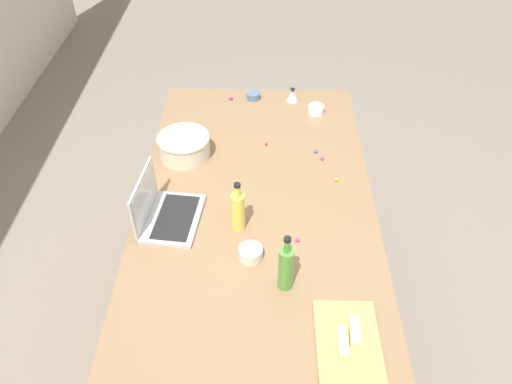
{
  "coord_description": "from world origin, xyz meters",
  "views": [
    {
      "loc": [
        -1.64,
        -0.03,
        2.43
      ],
      "look_at": [
        0.0,
        0.0,
        0.95
      ],
      "focal_mm": 35.29,
      "sensor_mm": 36.0,
      "label": 1
    }
  ],
  "objects": [
    {
      "name": "mixing_bowl_large",
      "position": [
        0.32,
        0.36,
        0.96
      ],
      "size": [
        0.26,
        0.26,
        0.11
      ],
      "color": "beige",
      "rests_on": "island_counter"
    },
    {
      "name": "butter_stick_left",
      "position": [
        -0.69,
        -0.35,
        0.94
      ],
      "size": [
        0.11,
        0.04,
        0.04
      ],
      "primitive_type": "cube",
      "rotation": [
        0.0,
        0.0,
        -0.06
      ],
      "color": "#F4E58C",
      "rests_on": "cutting_board"
    },
    {
      "name": "ramekin_small",
      "position": [
        0.86,
        0.03,
        0.92
      ],
      "size": [
        0.08,
        0.08,
        0.04
      ],
      "primitive_type": "cylinder",
      "color": "slate",
      "rests_on": "island_counter"
    },
    {
      "name": "bottle_olive",
      "position": [
        -0.47,
        -0.12,
        1.0
      ],
      "size": [
        0.06,
        0.06,
        0.26
      ],
      "color": "#4C8C38",
      "rests_on": "island_counter"
    },
    {
      "name": "island_counter",
      "position": [
        0.0,
        0.0,
        0.45
      ],
      "size": [
        1.92,
        1.05,
        0.9
      ],
      "color": "olive",
      "rests_on": "ground"
    },
    {
      "name": "candy_0",
      "position": [
        0.14,
        -0.37,
        0.91
      ],
      "size": [
        0.02,
        0.02,
        0.02
      ],
      "primitive_type": "sphere",
      "color": "yellow",
      "rests_on": "island_counter"
    },
    {
      "name": "ramekin_medium",
      "position": [
        -0.33,
        0.02,
        0.92
      ],
      "size": [
        0.1,
        0.1,
        0.05
      ],
      "primitive_type": "cylinder",
      "color": "beige",
      "rests_on": "island_counter"
    },
    {
      "name": "candy_1",
      "position": [
        0.41,
        -0.04,
        0.91
      ],
      "size": [
        0.01,
        0.01,
        0.01
      ],
      "primitive_type": "sphere",
      "color": "red",
      "rests_on": "island_counter"
    },
    {
      "name": "candy_5",
      "position": [
        0.84,
        0.16,
        0.91
      ],
      "size": [
        0.02,
        0.02,
        0.02
      ],
      "primitive_type": "sphere",
      "color": "#CC3399",
      "rests_on": "island_counter"
    },
    {
      "name": "candy_4",
      "position": [
        0.3,
        -0.32,
        0.91
      ],
      "size": [
        0.02,
        0.02,
        0.02
      ],
      "primitive_type": "sphere",
      "color": "#CC3399",
      "rests_on": "island_counter"
    },
    {
      "name": "butter_stick_right",
      "position": [
        -0.73,
        -0.3,
        0.94
      ],
      "size": [
        0.11,
        0.04,
        0.04
      ],
      "primitive_type": "cube",
      "rotation": [
        0.0,
        0.0,
        -0.01
      ],
      "color": "#F4E58C",
      "rests_on": "cutting_board"
    },
    {
      "name": "laptop",
      "position": [
        -0.13,
        0.39,
        0.95
      ],
      "size": [
        0.33,
        0.26,
        0.22
      ],
      "color": "#B7B7BC",
      "rests_on": "island_counter"
    },
    {
      "name": "cutting_board",
      "position": [
        -0.71,
        -0.32,
        0.91
      ],
      "size": [
        0.32,
        0.22,
        0.02
      ],
      "primitive_type": "cube",
      "color": "tan",
      "rests_on": "island_counter"
    },
    {
      "name": "bottle_oil",
      "position": [
        -0.17,
        0.07,
        1.0
      ],
      "size": [
        0.06,
        0.06,
        0.24
      ],
      "color": "#DBC64C",
      "rests_on": "island_counter"
    },
    {
      "name": "ground_plane",
      "position": [
        0.0,
        0.0,
        0.0
      ],
      "size": [
        12.0,
        12.0,
        0.0
      ],
      "primitive_type": "plane",
      "color": "slate"
    },
    {
      "name": "ramekin_wide",
      "position": [
        0.72,
        -0.32,
        0.92
      ],
      "size": [
        0.09,
        0.09,
        0.04
      ],
      "primitive_type": "cylinder",
      "color": "white",
      "rests_on": "island_counter"
    },
    {
      "name": "candy_2",
      "position": [
        0.35,
        -0.29,
        0.91
      ],
      "size": [
        0.02,
        0.02,
        0.02
      ],
      "primitive_type": "sphere",
      "color": "blue",
      "rests_on": "island_counter"
    },
    {
      "name": "candy_3",
      "position": [
        -0.24,
        -0.17,
        0.91
      ],
      "size": [
        0.02,
        0.02,
        0.02
      ],
      "primitive_type": "sphere",
      "color": "#CC3399",
      "rests_on": "island_counter"
    },
    {
      "name": "kitchen_timer",
      "position": [
        0.84,
        -0.19,
        0.94
      ],
      "size": [
        0.07,
        0.07,
        0.08
      ],
      "color": "#B2B2B7",
      "rests_on": "island_counter"
    }
  ]
}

